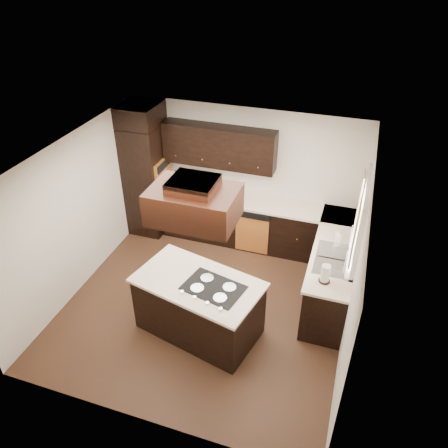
{
  "coord_description": "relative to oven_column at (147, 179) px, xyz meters",
  "views": [
    {
      "loc": [
        1.85,
        -4.71,
        4.87
      ],
      "look_at": [
        0.1,
        0.6,
        1.15
      ],
      "focal_mm": 35.0,
      "sensor_mm": 36.0,
      "label": 1
    }
  ],
  "objects": [
    {
      "name": "ceiling",
      "position": [
        1.78,
        -1.71,
        1.45
      ],
      "size": [
        4.2,
        4.2,
        0.02
      ],
      "primitive_type": "cube",
      "color": "silver",
      "rests_on": "ground"
    },
    {
      "name": "curtain_right",
      "position": [
        3.79,
        -0.74,
        0.64
      ],
      "size": [
        0.02,
        0.34,
        0.9
      ],
      "primitive_type": "cube",
      "color": "beige",
      "rests_on": "wall_right"
    },
    {
      "name": "base_cabinets_back",
      "position": [
        1.81,
        0.09,
        -0.62
      ],
      "size": [
        2.93,
        0.6,
        0.88
      ],
      "primitive_type": "cube",
      "color": "black",
      "rests_on": "floor"
    },
    {
      "name": "blender_pitcher",
      "position": [
        0.58,
        0.03,
        0.09
      ],
      "size": [
        0.13,
        0.13,
        0.26
      ],
      "primitive_type": "cone",
      "color": "silver",
      "rests_on": "blender_base"
    },
    {
      "name": "island_top",
      "position": [
        1.87,
        -2.23,
        -0.16
      ],
      "size": [
        1.91,
        1.34,
        0.04
      ],
      "primitive_type": "cube",
      "rotation": [
        0.0,
        0.0,
        -0.23
      ],
      "color": "#FDE6CF",
      "rests_on": "island"
    },
    {
      "name": "countertop_back",
      "position": [
        1.81,
        0.08,
        -0.16
      ],
      "size": [
        2.93,
        0.63,
        0.04
      ],
      "primitive_type": "cube",
      "color": "#FDE6CF",
      "rests_on": "base_cabinets_back"
    },
    {
      "name": "curtain_left",
      "position": [
        3.79,
        -1.57,
        0.64
      ],
      "size": [
        0.02,
        0.34,
        0.9
      ],
      "primitive_type": "cube",
      "color": "beige",
      "rests_on": "wall_right"
    },
    {
      "name": "floor",
      "position": [
        1.78,
        -1.71,
        -1.07
      ],
      "size": [
        4.2,
        4.2,
        0.02
      ],
      "primitive_type": "cube",
      "color": "brown",
      "rests_on": "ground"
    },
    {
      "name": "range_hood",
      "position": [
        1.88,
        -2.25,
        1.1
      ],
      "size": [
        1.05,
        0.72,
        0.42
      ],
      "primitive_type": "cube",
      "color": "black",
      "rests_on": "ceiling"
    },
    {
      "name": "blender_base",
      "position": [
        0.58,
        0.03,
        -0.09
      ],
      "size": [
        0.15,
        0.15,
        0.1
      ],
      "primitive_type": "cylinder",
      "color": "silver",
      "rests_on": "countertop_back"
    },
    {
      "name": "paper_towel",
      "position": [
        3.51,
        -1.69,
        -0.0
      ],
      "size": [
        0.17,
        0.17,
        0.27
      ],
      "primitive_type": "cylinder",
      "rotation": [
        0.0,
        0.0,
        0.43
      ],
      "color": "white",
      "rests_on": "countertop_right"
    },
    {
      "name": "upper_cabinets",
      "position": [
        1.34,
        0.23,
        0.75
      ],
      "size": [
        2.0,
        0.34,
        0.72
      ],
      "primitive_type": "cube",
      "color": "black",
      "rests_on": "wall_back"
    },
    {
      "name": "wall_front",
      "position": [
        1.78,
        -3.81,
        0.19
      ],
      "size": [
        4.2,
        0.02,
        2.5
      ],
      "primitive_type": "cube",
      "color": "silver",
      "rests_on": "ground"
    },
    {
      "name": "window_pane",
      "position": [
        3.87,
        -1.16,
        0.59
      ],
      "size": [
        0.0,
        1.2,
        1.0
      ],
      "primitive_type": "cube",
      "color": "white",
      "rests_on": "wall_right"
    },
    {
      "name": "wall_back",
      "position": [
        1.78,
        0.4,
        0.19
      ],
      "size": [
        4.2,
        0.02,
        2.5
      ],
      "primitive_type": "cube",
      "color": "silver",
      "rests_on": "ground"
    },
    {
      "name": "base_cabinets_right",
      "position": [
        3.58,
        -0.8,
        -0.62
      ],
      "size": [
        0.6,
        2.4,
        0.88
      ],
      "primitive_type": "cube",
      "color": "black",
      "rests_on": "floor"
    },
    {
      "name": "cooktop",
      "position": [
        2.12,
        -2.29,
        -0.13
      ],
      "size": [
        0.89,
        0.69,
        0.01
      ],
      "primitive_type": "cube",
      "rotation": [
        0.0,
        0.0,
        -0.23
      ],
      "color": "black",
      "rests_on": "island_top"
    },
    {
      "name": "wall_oven_face",
      "position": [
        0.35,
        0.0,
        0.06
      ],
      "size": [
        0.05,
        0.62,
        0.78
      ],
      "primitive_type": "cube",
      "color": "#C76F2D",
      "rests_on": "oven_column"
    },
    {
      "name": "dishwasher_front",
      "position": [
        2.1,
        -0.2,
        -0.66
      ],
      "size": [
        0.6,
        0.05,
        0.72
      ],
      "primitive_type": "cube",
      "color": "#C76F2D",
      "rests_on": "floor"
    },
    {
      "name": "countertop_right",
      "position": [
        3.56,
        -0.8,
        -0.16
      ],
      "size": [
        0.63,
        2.4,
        0.04
      ],
      "primitive_type": "cube",
      "color": "#FDE6CF",
      "rests_on": "base_cabinets_right"
    },
    {
      "name": "sink_rim",
      "position": [
        3.58,
        -1.16,
        -0.14
      ],
      "size": [
        0.52,
        0.84,
        0.01
      ],
      "primitive_type": "cube",
      "color": "silver",
      "rests_on": "countertop_right"
    },
    {
      "name": "mixing_bowl",
      "position": [
        0.65,
        0.1,
        -0.11
      ],
      "size": [
        0.28,
        0.28,
        0.06
      ],
      "primitive_type": "imported",
      "rotation": [
        0.0,
        0.0,
        0.22
      ],
      "color": "white",
      "rests_on": "countertop_back"
    },
    {
      "name": "window_frame",
      "position": [
        3.85,
        -1.16,
        0.59
      ],
      "size": [
        0.06,
        1.32,
        1.12
      ],
      "primitive_type": "cube",
      "color": "white",
      "rests_on": "wall_right"
    },
    {
      "name": "oven_column",
      "position": [
        0.0,
        0.0,
        0.0
      ],
      "size": [
        0.65,
        0.75,
        2.12
      ],
      "primitive_type": "cube",
      "color": "black",
      "rests_on": "floor"
    },
    {
      "name": "soap_bottle",
      "position": [
        3.57,
        -0.68,
        -0.04
      ],
      "size": [
        0.1,
        0.1,
        0.19
      ],
      "primitive_type": "imported",
      "rotation": [
        0.0,
        0.0,
        0.17
      ],
      "color": "white",
      "rests_on": "countertop_right"
    },
    {
      "name": "spice_rack",
      "position": [
        1.07,
        0.09,
        0.02
      ],
      "size": [
        0.4,
        0.13,
        0.33
      ],
      "primitive_type": "cube",
      "rotation": [
        0.0,
        0.0,
        0.08
      ],
      "color": "black",
      "rests_on": "countertop_back"
    },
    {
      "name": "island",
      "position": [
        1.87,
        -2.23,
        -0.62
      ],
      "size": [
        1.83,
        1.27,
        0.88
      ],
      "primitive_type": "cube",
      "rotation": [
        0.0,
        0.0,
        -0.23
      ],
      "color": "black",
      "rests_on": "floor"
    },
    {
      "name": "wall_right",
      "position": [
        3.88,
        -1.71,
        0.19
      ],
      "size": [
        0.02,
        4.2,
        2.5
      ],
      "primitive_type": "cube",
      "color": "silver",
      "rests_on": "ground"
    },
    {
      "name": "wall_left",
      "position": [
        -0.33,
        -1.71,
        0.19
      ],
      "size": [
        0.02,
        4.2,
        2.5
      ],
      "primitive_type": "cube",
      "color": "silver",
      "rests_on": "ground"
    },
    {
      "name": "hood_duct",
      "position": [
        1.88,
        -2.25,
        1.38
      ],
      "size": [
        0.55,
        0.5,
        0.13
      ],
      "primitive_type": "cube",
      "color": "black",
      "rests_on": "ceiling"
    }
  ]
}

